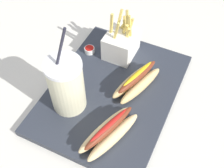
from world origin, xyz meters
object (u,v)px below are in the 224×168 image
soda_cup (66,85)px  ketchup_cup_2 (90,50)px  ketchup_cup_1 (74,77)px  hot_dog_1 (109,132)px  hot_dog_2 (137,81)px  fries_basket (121,43)px

soda_cup → ketchup_cup_2: (0.20, 0.04, -0.07)m
soda_cup → ketchup_cup_1: (0.08, 0.03, -0.07)m
hot_dog_1 → hot_dog_2: (0.18, -0.00, 0.00)m
soda_cup → hot_dog_1: bearing=-107.7°
fries_basket → hot_dog_1: fries_basket is taller
soda_cup → hot_dog_1: 0.16m
ketchup_cup_1 → ketchup_cup_2: (0.12, 0.01, -0.00)m
fries_basket → ketchup_cup_2: 0.11m
fries_basket → hot_dog_1: bearing=-161.6°
fries_basket → ketchup_cup_1: bearing=153.2°
soda_cup → hot_dog_2: (0.13, -0.14, -0.06)m
soda_cup → hot_dog_1: size_ratio=1.40×
hot_dog_1 → ketchup_cup_2: hot_dog_1 is taller
hot_dog_2 → ketchup_cup_2: 0.20m
soda_cup → hot_dog_2: 0.20m
fries_basket → hot_dog_1: size_ratio=0.83×
fries_basket → hot_dog_1: 0.30m
fries_basket → ketchup_cup_1: 0.18m
ketchup_cup_1 → hot_dog_2: bearing=-72.8°
hot_dog_1 → ketchup_cup_1: (0.12, 0.17, -0.01)m
fries_basket → hot_dog_2: fries_basket is taller
hot_dog_1 → ketchup_cup_1: 0.21m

